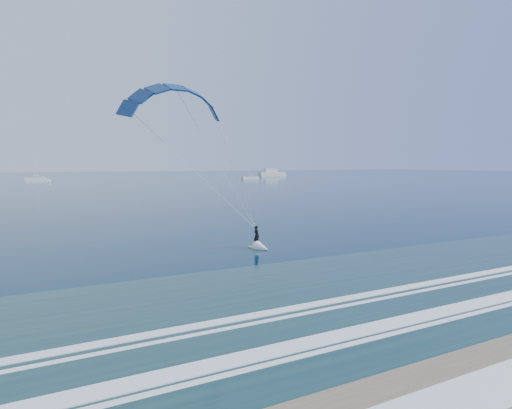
{
  "coord_description": "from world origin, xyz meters",
  "views": [
    {
      "loc": [
        -17.62,
        -9.08,
        7.26
      ],
      "look_at": [
        0.13,
        22.74,
        4.03
      ],
      "focal_mm": 32.0,
      "sensor_mm": 36.0,
      "label": 1
    }
  ],
  "objects_px": {
    "kitesurfer_rig": "(216,160)",
    "sailboat_4": "(250,178)",
    "motor_yacht": "(272,173)",
    "sailboat_3": "(38,181)",
    "sailboat_2": "(34,178)"
  },
  "relations": [
    {
      "from": "kitesurfer_rig",
      "to": "sailboat_4",
      "type": "relative_size",
      "value": 1.24
    },
    {
      "from": "kitesurfer_rig",
      "to": "sailboat_4",
      "type": "height_order",
      "value": "kitesurfer_rig"
    },
    {
      "from": "motor_yacht",
      "to": "sailboat_3",
      "type": "bearing_deg",
      "value": -165.77
    },
    {
      "from": "kitesurfer_rig",
      "to": "sailboat_3",
      "type": "distance_m",
      "value": 168.81
    },
    {
      "from": "kitesurfer_rig",
      "to": "motor_yacht",
      "type": "height_order",
      "value": "kitesurfer_rig"
    },
    {
      "from": "kitesurfer_rig",
      "to": "sailboat_2",
      "type": "distance_m",
      "value": 201.09
    },
    {
      "from": "kitesurfer_rig",
      "to": "sailboat_2",
      "type": "height_order",
      "value": "kitesurfer_rig"
    },
    {
      "from": "sailboat_2",
      "to": "sailboat_4",
      "type": "distance_m",
      "value": 100.08
    },
    {
      "from": "motor_yacht",
      "to": "sailboat_2",
      "type": "height_order",
      "value": "sailboat_2"
    },
    {
      "from": "sailboat_3",
      "to": "sailboat_4",
      "type": "relative_size",
      "value": 1.03
    },
    {
      "from": "motor_yacht",
      "to": "sailboat_4",
      "type": "xyz_separation_m",
      "value": [
        -36.98,
        -41.37,
        -1.18
      ]
    },
    {
      "from": "motor_yacht",
      "to": "sailboat_3",
      "type": "height_order",
      "value": "sailboat_3"
    },
    {
      "from": "motor_yacht",
      "to": "sailboat_3",
      "type": "distance_m",
      "value": 132.91
    },
    {
      "from": "kitesurfer_rig",
      "to": "sailboat_4",
      "type": "distance_m",
      "value": 183.45
    },
    {
      "from": "kitesurfer_rig",
      "to": "sailboat_2",
      "type": "bearing_deg",
      "value": 90.49
    }
  ]
}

